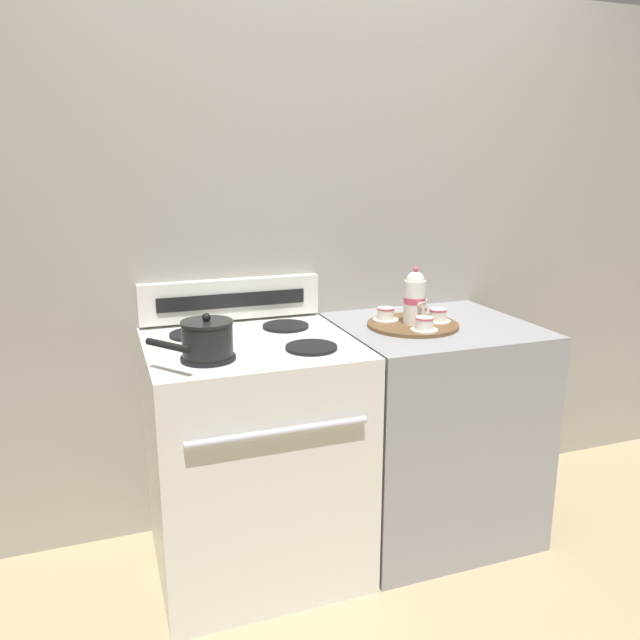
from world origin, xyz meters
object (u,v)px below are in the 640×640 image
serving_tray (413,325)px  creamer_jug (419,308)px  stove (254,455)px  teacup_left (424,324)px  teacup_front (386,314)px  saucepan (206,339)px  teapot (415,298)px  teacup_right (438,315)px

serving_tray → creamer_jug: creamer_jug is taller
stove → teacup_left: teacup_left is taller
stove → teacup_front: (0.57, 0.07, 0.48)m
serving_tray → saucepan: bearing=-169.6°
teacup_left → creamer_jug: size_ratio=1.36×
saucepan → serving_tray: saucepan is taller
teapot → teacup_front: (-0.08, 0.08, -0.08)m
serving_tray → teapot: teapot is taller
saucepan → creamer_jug: saucepan is taller
teacup_front → stove: bearing=-172.5°
teacup_left → stove: bearing=169.7°
serving_tray → teacup_front: teacup_front is taller
teacup_front → serving_tray: bearing=-43.4°
teacup_left → teacup_front: same height
stove → serving_tray: 0.79m
teacup_left → saucepan: bearing=-177.2°
saucepan → serving_tray: 0.84m
saucepan → creamer_jug: size_ratio=3.73×
stove → saucepan: (-0.18, -0.15, 0.51)m
teacup_left → teacup_right: bearing=41.2°
serving_tray → teapot: 0.11m
teacup_right → saucepan: bearing=-171.4°
teacup_front → teacup_right: bearing=-26.1°
teacup_right → teacup_front: same height
teacup_right → stove: bearing=178.9°
serving_tray → teacup_left: 0.12m
saucepan → teacup_right: (0.93, 0.14, -0.03)m
teacup_left → teacup_front: size_ratio=1.00×
stove → creamer_jug: size_ratio=11.97×
stove → teacup_right: 0.89m
serving_tray → teacup_front: 0.12m
teacup_left → teacup_front: (-0.07, 0.19, 0.00)m
stove → teacup_left: size_ratio=8.77×
teacup_right → teacup_left: bearing=-138.8°
teacup_right → creamer_jug: (-0.03, 0.09, 0.01)m
stove → teacup_right: size_ratio=8.77×
saucepan → teacup_left: 0.82m
teacup_right → creamer_jug: bearing=111.1°
stove → creamer_jug: 0.87m
saucepan → teacup_front: bearing=17.1°
saucepan → teapot: bearing=10.0°
saucepan → serving_tray: bearing=10.4°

